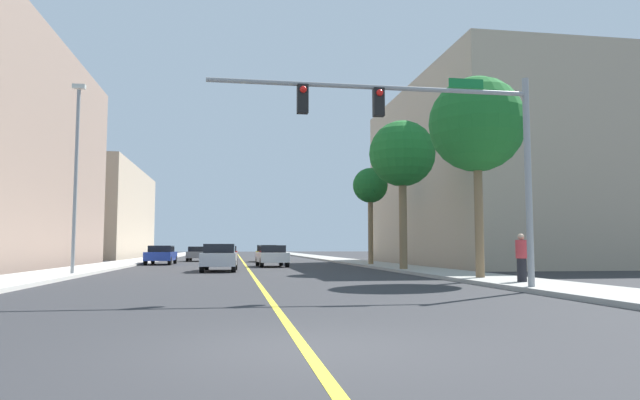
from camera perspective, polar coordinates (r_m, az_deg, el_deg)
ground at (r=49.50m, az=-7.89°, el=-6.29°), size 192.00×192.00×0.00m
sidewalk_left at (r=50.15m, az=-18.37°, el=-5.99°), size 3.12×168.00×0.15m
sidewalk_right at (r=50.50m, az=2.53°, el=-6.22°), size 3.12×168.00×0.15m
lane_marking_center at (r=49.50m, az=-7.89°, el=-6.29°), size 0.16×144.00×0.01m
building_left_far at (r=70.62m, az=-22.87°, el=-1.23°), size 12.17×25.85×10.51m
building_right_near at (r=45.20m, az=19.56°, el=2.27°), size 17.36×22.64×13.35m
traffic_signal_mast at (r=17.06m, az=11.66°, el=6.98°), size 9.78×0.36×6.38m
street_lamp at (r=27.59m, az=-23.71°, el=3.00°), size 0.56×0.28×8.63m
palm_near at (r=23.19m, az=15.75°, el=7.38°), size 3.79×3.79×7.95m
palm_mid at (r=30.67m, az=8.42°, el=4.59°), size 3.59×3.59×8.04m
palm_far at (r=38.56m, az=5.18°, el=1.32°), size 2.41×2.41×6.61m
car_gray at (r=52.05m, az=-12.37°, el=-5.37°), size 1.91×4.19×1.34m
car_blue at (r=43.41m, az=-15.96°, el=-5.39°), size 1.95×4.55×1.41m
car_silver at (r=31.04m, az=-10.24°, el=-5.76°), size 1.97×4.41×1.49m
car_yellow at (r=49.63m, az=-5.51°, el=-5.44°), size 2.06×4.60×1.47m
car_white at (r=37.42m, az=-4.95°, el=-5.71°), size 2.02×4.19×1.42m
car_red at (r=53.74m, az=-9.39°, el=-5.38°), size 1.84×3.85×1.39m
pedestrian at (r=20.35m, az=19.94°, el=-5.59°), size 0.38×0.38×1.64m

